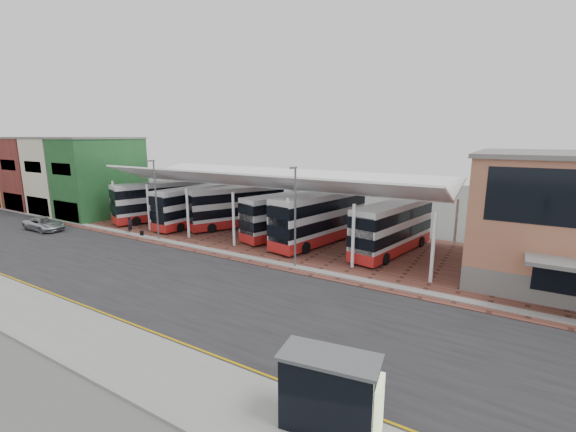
% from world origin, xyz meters
% --- Properties ---
extents(ground, '(140.00, 140.00, 0.00)m').
position_xyz_m(ground, '(0.00, 0.00, 0.00)').
color(ground, '#484A45').
extents(road, '(120.00, 14.00, 0.02)m').
position_xyz_m(road, '(0.00, -1.00, 0.01)').
color(road, black).
rests_on(road, ground).
extents(forecourt, '(72.00, 16.00, 0.06)m').
position_xyz_m(forecourt, '(2.00, 13.00, 0.03)').
color(forecourt, brown).
rests_on(forecourt, ground).
extents(sidewalk, '(120.00, 4.00, 0.14)m').
position_xyz_m(sidewalk, '(0.00, -9.00, 0.07)').
color(sidewalk, slate).
rests_on(sidewalk, ground).
extents(north_kerb, '(120.00, 0.80, 0.14)m').
position_xyz_m(north_kerb, '(0.00, 6.20, 0.07)').
color(north_kerb, slate).
rests_on(north_kerb, ground).
extents(yellow_line_near, '(120.00, 0.12, 0.01)m').
position_xyz_m(yellow_line_near, '(0.00, -7.00, 0.03)').
color(yellow_line_near, '#BC8A00').
rests_on(yellow_line_near, road).
extents(yellow_line_far, '(120.00, 0.12, 0.01)m').
position_xyz_m(yellow_line_far, '(0.00, -6.70, 0.03)').
color(yellow_line_far, '#BC8A00').
rests_on(yellow_line_far, road).
extents(canopy, '(37.00, 11.63, 7.07)m').
position_xyz_m(canopy, '(-6.00, 13.94, 5.80)').
color(canopy, white).
rests_on(canopy, ground).
extents(shop_green, '(6.40, 10.20, 10.22)m').
position_xyz_m(shop_green, '(-30.00, 10.97, 5.12)').
color(shop_green, '#235929').
rests_on(shop_green, ground).
extents(shop_cream, '(6.40, 10.20, 10.22)m').
position_xyz_m(shop_cream, '(-36.50, 10.97, 5.12)').
color(shop_cream, beige).
rests_on(shop_cream, ground).
extents(shop_brick, '(6.40, 10.20, 10.22)m').
position_xyz_m(shop_brick, '(-43.00, 10.97, 5.12)').
color(shop_brick, maroon).
rests_on(shop_brick, ground).
extents(shop_ochre, '(6.40, 10.20, 10.22)m').
position_xyz_m(shop_ochre, '(-49.50, 10.97, 5.12)').
color(shop_ochre, '#AA743F').
rests_on(shop_ochre, ground).
extents(lamp_west, '(0.16, 0.90, 8.07)m').
position_xyz_m(lamp_west, '(-14.00, 6.27, 4.36)').
color(lamp_west, '#575A5E').
rests_on(lamp_west, ground).
extents(lamp_east, '(0.16, 0.90, 8.07)m').
position_xyz_m(lamp_east, '(2.00, 6.27, 4.36)').
color(lamp_east, '#575A5E').
rests_on(lamp_east, ground).
extents(bus_0, '(6.51, 11.64, 4.72)m').
position_xyz_m(bus_0, '(-21.15, 13.04, 2.40)').
color(bus_0, '#BDBDBF').
rests_on(bus_0, forecourt).
extents(bus_1, '(3.19, 11.04, 4.50)m').
position_xyz_m(bus_1, '(-15.53, 13.21, 2.29)').
color(bus_1, '#BDBDBF').
rests_on(bus_1, forecourt).
extents(bus_2, '(7.36, 11.15, 4.61)m').
position_xyz_m(bus_2, '(-10.84, 14.95, 2.35)').
color(bus_2, '#BDBDBF').
rests_on(bus_2, forecourt).
extents(bus_3, '(5.58, 11.10, 4.47)m').
position_xyz_m(bus_3, '(-3.48, 14.32, 2.28)').
color(bus_3, '#BDBDBF').
rests_on(bus_3, forecourt).
extents(bus_4, '(5.00, 12.18, 4.89)m').
position_xyz_m(bus_4, '(0.46, 13.76, 2.49)').
color(bus_4, '#BDBDBF').
rests_on(bus_4, forecourt).
extents(bus_5, '(4.51, 11.26, 4.53)m').
position_xyz_m(bus_5, '(7.48, 14.20, 2.31)').
color(bus_5, '#BDBDBF').
rests_on(bus_5, forecourt).
extents(silver_car, '(5.32, 2.50, 1.47)m').
position_xyz_m(silver_car, '(-28.18, 2.49, 0.76)').
color(silver_car, '#A8ABB1').
rests_on(silver_car, road).
extents(pedestrian, '(0.64, 0.76, 1.78)m').
position_xyz_m(pedestrian, '(-18.74, 6.54, 0.95)').
color(pedestrian, black).
rests_on(pedestrian, forecourt).
extents(suitcase, '(0.32, 0.23, 0.54)m').
position_xyz_m(suitcase, '(-16.61, 6.31, 0.33)').
color(suitcase, black).
rests_on(suitcase, forecourt).
extents(bus_shelter, '(3.74, 2.15, 2.84)m').
position_xyz_m(bus_shelter, '(12.18, -8.49, 1.91)').
color(bus_shelter, black).
rests_on(bus_shelter, sidewalk).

